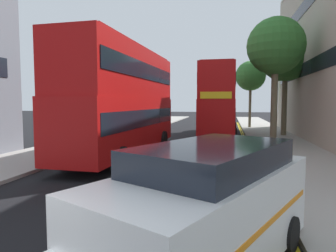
# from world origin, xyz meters

# --- Properties ---
(sidewalk_right) EXTENTS (4.00, 80.00, 0.14)m
(sidewalk_right) POSITION_xyz_m (6.50, 16.00, 0.07)
(sidewalk_right) COLOR #9E9991
(sidewalk_right) RESTS_ON ground
(sidewalk_left) EXTENTS (4.00, 80.00, 0.14)m
(sidewalk_left) POSITION_xyz_m (-6.50, 16.00, 0.07)
(sidewalk_left) COLOR #9E9991
(sidewalk_left) RESTS_ON ground
(kerb_line_outer) EXTENTS (0.10, 56.00, 0.01)m
(kerb_line_outer) POSITION_xyz_m (4.40, 14.00, 0.00)
(kerb_line_outer) COLOR yellow
(kerb_line_outer) RESTS_ON ground
(kerb_line_inner) EXTENTS (0.10, 56.00, 0.01)m
(kerb_line_inner) POSITION_xyz_m (4.24, 14.00, 0.00)
(kerb_line_inner) COLOR yellow
(kerb_line_inner) RESTS_ON ground
(double_decker_bus_away) EXTENTS (3.10, 10.89, 5.64)m
(double_decker_bus_away) POSITION_xyz_m (-2.28, 13.12, 3.03)
(double_decker_bus_away) COLOR #B20F0F
(double_decker_bus_away) RESTS_ON ground
(double_decker_bus_oncoming) EXTENTS (2.90, 10.84, 5.64)m
(double_decker_bus_oncoming) POSITION_xyz_m (2.32, 23.12, 3.03)
(double_decker_bus_oncoming) COLOR #B20F0F
(double_decker_bus_oncoming) RESTS_ON ground
(taxi_minivan) EXTENTS (3.78, 5.14, 2.12)m
(taxi_minivan) POSITION_xyz_m (2.74, 3.14, 1.07)
(taxi_minivan) COLOR white
(taxi_minivan) RESTS_ON ground
(street_tree_near) EXTENTS (3.71, 3.71, 8.22)m
(street_tree_near) POSITION_xyz_m (6.01, 19.15, 6.43)
(street_tree_near) COLOR #6B6047
(street_tree_near) RESTS_ON sidewalk_right
(street_tree_mid) EXTENTS (3.21, 3.21, 7.18)m
(street_tree_mid) POSITION_xyz_m (5.33, 32.01, 5.67)
(street_tree_mid) COLOR #6B6047
(street_tree_mid) RESTS_ON sidewalk_right
(street_tree_far) EXTENTS (4.32, 4.32, 8.72)m
(street_tree_far) POSITION_xyz_m (7.54, 24.30, 6.66)
(street_tree_far) COLOR #6B6047
(street_tree_far) RESTS_ON sidewalk_right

